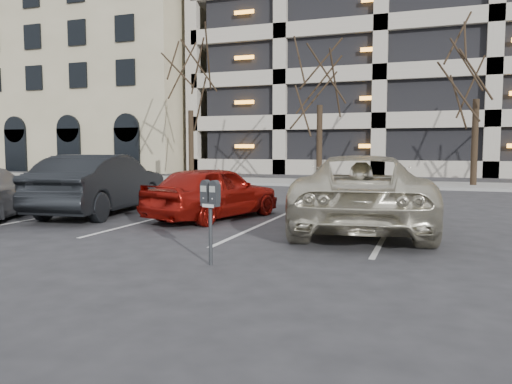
{
  "coord_description": "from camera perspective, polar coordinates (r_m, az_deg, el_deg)",
  "views": [
    {
      "loc": [
        2.26,
        -8.17,
        1.74
      ],
      "look_at": [
        -0.1,
        -1.5,
        1.13
      ],
      "focal_mm": 35.0,
      "sensor_mm": 36.0,
      "label": 1
    }
  ],
  "objects": [
    {
      "name": "car_red",
      "position": [
        12.37,
        -4.85,
        -0.02
      ],
      "size": [
        2.6,
        4.19,
        1.33
      ],
      "primitive_type": "imported",
      "rotation": [
        0.0,
        0.0,
        2.86
      ],
      "color": "maroon",
      "rests_on": "ground"
    },
    {
      "name": "sidewalk",
      "position": [
        24.34,
        14.12,
        0.88
      ],
      "size": [
        80.0,
        4.0,
        0.12
      ],
      "primitive_type": "cube",
      "color": "gray",
      "rests_on": "ground"
    },
    {
      "name": "stall_lines",
      "position": [
        11.23,
        0.23,
        -3.91
      ],
      "size": [
        16.9,
        5.2,
        0.0
      ],
      "color": "silver",
      "rests_on": "ground"
    },
    {
      "name": "ground",
      "position": [
        8.66,
        3.98,
        -6.64
      ],
      "size": [
        140.0,
        140.0,
        0.0
      ],
      "primitive_type": "plane",
      "color": "#28282B",
      "rests_on": "ground"
    },
    {
      "name": "tree_a",
      "position": [
        27.44,
        -7.53,
        13.97
      ],
      "size": [
        3.68,
        3.68,
        8.37
      ],
      "color": "black",
      "rests_on": "ground"
    },
    {
      "name": "office_building",
      "position": [
        48.99,
        -19.22,
        11.46
      ],
      "size": [
        26.0,
        16.2,
        15.0
      ],
      "color": "tan",
      "rests_on": "ground"
    },
    {
      "name": "tree_c",
      "position": [
        24.66,
        24.08,
        15.17
      ],
      "size": [
        3.82,
        3.82,
        8.69
      ],
      "color": "black",
      "rests_on": "ground"
    },
    {
      "name": "parking_meter",
      "position": [
        7.43,
        -5.25,
        -1.09
      ],
      "size": [
        0.34,
        0.2,
        1.25
      ],
      "rotation": [
        0.0,
        0.0,
        -0.27
      ],
      "color": "black",
      "rests_on": "ground"
    },
    {
      "name": "suv_silver",
      "position": [
        11.1,
        11.85,
        0.01
      ],
      "size": [
        3.47,
        6.08,
        1.61
      ],
      "rotation": [
        0.0,
        0.0,
        3.29
      ],
      "color": "beige",
      "rests_on": "ground"
    },
    {
      "name": "tree_b",
      "position": [
        25.13,
        7.36,
        15.13
      ],
      "size": [
        3.76,
        3.76,
        8.55
      ],
      "color": "black",
      "rests_on": "ground"
    },
    {
      "name": "car_dark",
      "position": [
        13.88,
        -17.26,
        0.84
      ],
      "size": [
        2.32,
        5.0,
        1.59
      ],
      "primitive_type": "imported",
      "rotation": [
        0.0,
        0.0,
        3.28
      ],
      "color": "black",
      "rests_on": "ground"
    }
  ]
}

